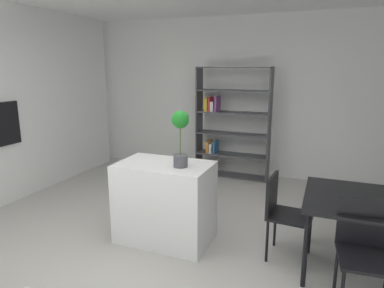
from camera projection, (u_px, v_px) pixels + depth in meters
name	position (u px, v px, depth m)	size (l,w,h in m)	color
ground_plane	(166.00, 254.00, 3.55)	(9.35, 9.35, 0.00)	beige
back_partition	(242.00, 97.00, 6.06)	(6.80, 0.06, 2.78)	white
built_in_oven	(0.00, 124.00, 4.60)	(0.06, 0.60, 0.60)	black
kitchen_island	(165.00, 202.00, 3.77)	(1.02, 0.63, 0.89)	white
potted_plant_on_island	(180.00, 133.00, 3.48)	(0.18, 0.18, 0.59)	#4C4C51
open_bookshelf	(228.00, 126.00, 5.95)	(1.28, 0.32, 1.92)	#4C4C51
dining_table	(364.00, 206.00, 3.12)	(1.05, 1.00, 0.73)	black
dining_chair_near	(367.00, 245.00, 2.68)	(0.48, 0.48, 0.89)	black
dining_chair_island_side	(282.00, 209.00, 3.43)	(0.45, 0.44, 0.85)	black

